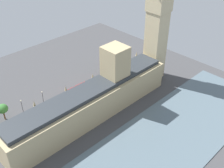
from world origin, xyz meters
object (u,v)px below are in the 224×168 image
Objects in this scene: car_black_near_tower at (35,114)px; street_lamp_slot_10 at (21,104)px; clock_tower at (158,17)px; double_decker_bus_under_trees at (102,79)px; street_lamp_slot_11 at (42,95)px; parliament_building at (94,99)px; plane_tree_trailing at (108,60)px; pedestrian_midblock at (21,135)px; double_decker_bus_opposite_hall at (78,90)px; pedestrian_by_river_gate at (44,123)px; plane_tree_far_end at (2,109)px; car_blue_kerbside at (22,122)px; pedestrian_leading at (37,128)px.

car_black_near_tower is 0.66× the size of street_lamp_slot_10.
clock_tower is 69.63m from car_black_near_tower.
double_decker_bus_under_trees is 2.60× the size of car_black_near_tower.
parliament_building is at bearing -152.69° from street_lamp_slot_11.
car_black_near_tower is 0.40× the size of plane_tree_trailing.
plane_tree_trailing is 49.55m from street_lamp_slot_10.
double_decker_bus_opposite_hall is at bearing 75.27° from pedestrian_midblock.
double_decker_bus_opposite_hall reaches higher than pedestrian_by_river_gate.
car_black_near_tower is at bearing -160.64° from street_lamp_slot_10.
parliament_building is 37.36m from plane_tree_far_end.
plane_tree_far_end is (6.87, 9.86, 4.50)m from car_black_near_tower.
parliament_building is at bearing 92.46° from clock_tower.
double_decker_bus_under_trees is at bearing 71.72° from pedestrian_midblock.
street_lamp_slot_11 is at bearing -94.12° from plane_tree_far_end.
plane_tree_trailing is (5.74, -53.60, 6.19)m from car_blue_kerbside.
parliament_building is 25.61m from pedestrian_leading.
plane_tree_trailing is at bearing -91.23° from street_lamp_slot_10.
double_decker_bus_under_trees is at bearing 65.91° from pedestrian_leading.
street_lamp_slot_11 is (13.01, -8.04, 3.45)m from pedestrian_by_river_gate.
clock_tower is 6.03× the size of plane_tree_trailing.
clock_tower is (1.78, -41.53, 23.82)m from parliament_building.
clock_tower is 5.74× the size of double_decker_bus_under_trees.
pedestrian_leading is 0.17× the size of plane_tree_trailing.
double_decker_bus_under_trees is 41.89m from pedestrian_leading.
double_decker_bus_opposite_hall reaches higher than pedestrian_midblock.
clock_tower is 49.72m from double_decker_bus_opposite_hall.
plane_tree_far_end is at bearing 152.68° from pedestrian_midblock.
parliament_building is 47.91m from clock_tower.
clock_tower is 71.52m from street_lamp_slot_10.
double_decker_bus_under_trees is 1.80× the size of street_lamp_slot_11.
plane_tree_far_end reaches higher than double_decker_bus_under_trees.
pedestrian_midblock is 0.22× the size of plane_tree_far_end.
street_lamp_slot_10 is at bearing 43.74° from parliament_building.
double_decker_bus_under_trees is at bearing -152.47° from pedestrian_by_river_gate.
clock_tower reaches higher than plane_tree_far_end.
parliament_building is at bearing 47.59° from pedestrian_midblock.
car_blue_kerbside is 9.66m from plane_tree_far_end.
pedestrian_leading is (-8.05, 3.92, -0.12)m from car_black_near_tower.
pedestrian_by_river_gate is at bearing 96.91° from double_decker_bus_under_trees.
street_lamp_slot_10 is at bearing 122.59° from pedestrian_midblock.
car_black_near_tower is (14.61, 60.81, -30.61)m from clock_tower.
double_decker_bus_under_trees reaches higher than pedestrian_by_river_gate.
double_decker_bus_opposite_hall is at bearing -105.90° from street_lamp_slot_10.
street_lamp_slot_10 is (-0.94, -7.78, -1.05)m from plane_tree_far_end.
double_decker_bus_under_trees reaches higher than pedestrian_midblock.
plane_tree_trailing is (4.87, -47.38, 6.20)m from car_black_near_tower.
pedestrian_by_river_gate is 15.68m from street_lamp_slot_11.
pedestrian_midblock is 59.35m from plane_tree_trailing.
clock_tower is 38.67× the size of pedestrian_by_river_gate.
parliament_building reaches higher than pedestrian_midblock.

